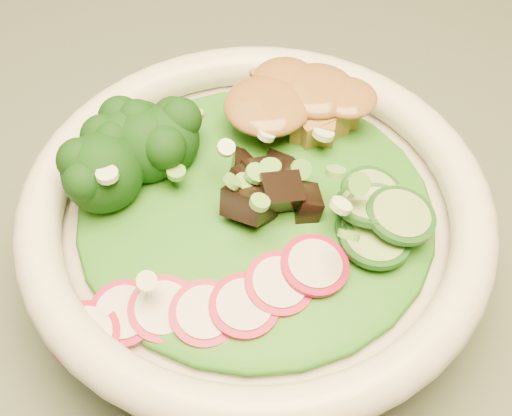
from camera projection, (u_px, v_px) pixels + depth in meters
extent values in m
cylinder|color=black|center=(447.00, 179.00, 0.99)|extent=(0.06, 0.06, 0.72)
cylinder|color=silver|center=(256.00, 242.00, 0.42)|extent=(0.23, 0.23, 0.05)
torus|color=silver|center=(256.00, 207.00, 0.39)|extent=(0.26, 0.26, 0.03)
ellipsoid|color=#206815|center=(256.00, 207.00, 0.39)|extent=(0.20, 0.20, 0.02)
ellipsoid|color=brown|center=(290.00, 102.00, 0.41)|extent=(0.07, 0.05, 0.02)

